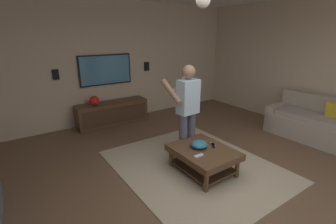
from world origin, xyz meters
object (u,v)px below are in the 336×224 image
at_px(media_console, 113,113).
at_px(tv, 106,70).
at_px(coffee_table, 203,155).
at_px(remote_white, 199,156).
at_px(couch, 319,125).
at_px(vase_round, 94,101).
at_px(person_standing, 187,107).
at_px(wall_speaker_right, 56,74).
at_px(remote_black, 213,146).
at_px(bowl, 199,144).
at_px(remote_grey, 213,145).
at_px(wall_speaker_left, 147,66).

bearing_deg(media_console, tv, 180.00).
height_order(coffee_table, remote_white, remote_white).
bearing_deg(couch, vase_round, -43.72).
distance_m(person_standing, remote_white, 0.94).
xyz_separation_m(coffee_table, wall_speaker_right, (3.13, 1.43, 0.98)).
relative_size(coffee_table, wall_speaker_right, 4.55).
relative_size(tv, remote_black, 8.44).
xyz_separation_m(coffee_table, bowl, (0.08, 0.03, 0.16)).
height_order(media_console, remote_grey, media_console).
bearing_deg(person_standing, couch, -114.21).
bearing_deg(bowl, couch, -99.83).
bearing_deg(media_console, bowl, 6.08).
bearing_deg(remote_grey, tv, 28.09).
xyz_separation_m(couch, person_standing, (0.98, 2.71, 0.61)).
relative_size(media_console, remote_black, 11.33).
height_order(person_standing, remote_white, person_standing).
height_order(couch, coffee_table, couch).
bearing_deg(wall_speaker_right, couch, -129.89).
distance_m(remote_black, vase_round, 3.02).
height_order(coffee_table, wall_speaker_right, wall_speaker_right).
distance_m(couch, remote_black, 2.66).
height_order(wall_speaker_left, wall_speaker_right, wall_speaker_left).
bearing_deg(media_console, person_standing, 10.68).
height_order(remote_white, remote_black, same).
distance_m(tv, wall_speaker_left, 1.13).
height_order(couch, media_console, couch).
distance_m(remote_white, wall_speaker_left, 3.54).
bearing_deg(tv, wall_speaker_left, 90.67).
height_order(coffee_table, tv, tv).
xyz_separation_m(media_console, bowl, (-2.80, -0.30, 0.18)).
bearing_deg(remote_black, wall_speaker_right, -113.86).
height_order(remote_grey, wall_speaker_left, wall_speaker_left).
relative_size(coffee_table, remote_black, 6.67).
xyz_separation_m(person_standing, remote_grey, (-0.55, -0.10, -0.52)).
bearing_deg(remote_white, coffee_table, 34.61).
distance_m(remote_grey, vase_round, 3.00).
relative_size(bowl, wall_speaker_left, 1.18).
bearing_deg(wall_speaker_right, remote_grey, -152.18).
relative_size(tv, vase_round, 5.76).
height_order(tv, vase_round, tv).
distance_m(bowl, remote_black, 0.24).
bearing_deg(wall_speaker_left, media_console, 102.65).
distance_m(remote_white, wall_speaker_right, 3.59).
bearing_deg(vase_round, wall_speaker_left, -79.69).
distance_m(tv, wall_speaker_right, 1.11).
distance_m(remote_white, vase_round, 3.04).
height_order(couch, bowl, couch).
bearing_deg(tv, wall_speaker_right, -90.68).
height_order(person_standing, wall_speaker_right, person_standing).
bearing_deg(person_standing, media_console, 6.40).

